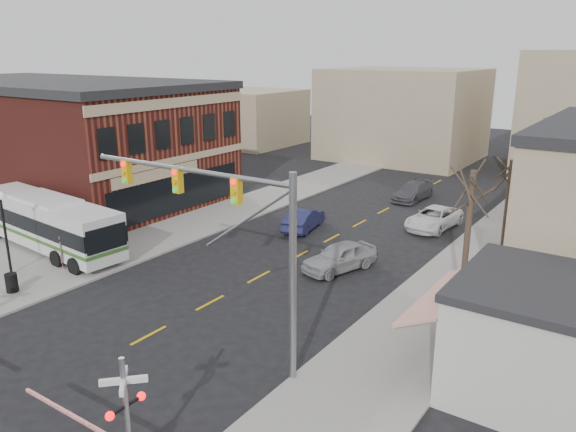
% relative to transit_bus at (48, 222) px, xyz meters
% --- Properties ---
extents(ground, '(160.00, 160.00, 0.00)m').
position_rel_transit_bus_xyz_m(ground, '(13.40, -6.20, -1.82)').
color(ground, black).
rests_on(ground, ground).
extents(sidewalk_west, '(5.00, 60.00, 0.12)m').
position_rel_transit_bus_xyz_m(sidewalk_west, '(3.90, 13.80, -1.76)').
color(sidewalk_west, gray).
rests_on(sidewalk_west, ground).
extents(sidewalk_east, '(5.00, 60.00, 0.12)m').
position_rel_transit_bus_xyz_m(sidewalk_east, '(22.90, 13.80, -1.76)').
color(sidewalk_east, gray).
rests_on(sidewalk_east, ground).
extents(brick_building, '(30.40, 15.40, 9.60)m').
position_rel_transit_bus_xyz_m(brick_building, '(-13.58, 9.80, 2.99)').
color(brick_building, maroon).
rests_on(brick_building, ground).
extents(tree_east_a, '(0.28, 0.28, 6.75)m').
position_rel_transit_bus_xyz_m(tree_east_a, '(23.90, 5.80, 1.67)').
color(tree_east_a, '#382B21').
rests_on(tree_east_a, sidewalk_east).
extents(tree_east_b, '(0.28, 0.28, 6.30)m').
position_rel_transit_bus_xyz_m(tree_east_b, '(24.20, 11.80, 1.45)').
color(tree_east_b, '#382B21').
rests_on(tree_east_b, sidewalk_east).
extents(tree_east_c, '(0.28, 0.28, 7.20)m').
position_rel_transit_bus_xyz_m(tree_east_c, '(24.40, 19.80, 1.90)').
color(tree_east_c, '#382B21').
rests_on(tree_east_c, sidewalk_east).
extents(transit_bus, '(12.70, 3.77, 3.22)m').
position_rel_transit_bus_xyz_m(transit_bus, '(0.00, 0.00, 0.00)').
color(transit_bus, silver).
rests_on(transit_bus, ground).
extents(traffic_signal_mast, '(10.21, 0.30, 8.00)m').
position_rel_transit_bus_xyz_m(traffic_signal_mast, '(17.67, -3.46, 3.93)').
color(traffic_signal_mast, gray).
rests_on(traffic_signal_mast, ground).
extents(rr_crossing_east, '(5.60, 1.36, 4.00)m').
position_rel_transit_bus_xyz_m(rr_crossing_east, '(19.12, -10.41, 0.15)').
color(rr_crossing_east, gray).
rests_on(rr_crossing_east, ground).
extents(street_lamp, '(0.44, 0.44, 4.67)m').
position_rel_transit_bus_xyz_m(street_lamp, '(1.97, -3.76, 1.60)').
color(street_lamp, black).
rests_on(street_lamp, sidewalk_west).
extents(trash_bin, '(0.60, 0.60, 0.97)m').
position_rel_transit_bus_xyz_m(trash_bin, '(4.31, -5.05, -1.22)').
color(trash_bin, black).
rests_on(trash_bin, sidewalk_west).
extents(car_a, '(3.23, 5.01, 1.59)m').
position_rel_transit_bus_xyz_m(car_a, '(16.53, 7.20, -1.03)').
color(car_a, '#9C9CA0').
rests_on(car_a, ground).
extents(car_b, '(2.43, 4.73, 1.49)m').
position_rel_transit_bus_xyz_m(car_b, '(10.79, 12.40, -1.08)').
color(car_b, '#1C1F47').
rests_on(car_b, ground).
extents(car_c, '(2.89, 5.47, 1.46)m').
position_rel_transit_bus_xyz_m(car_c, '(18.15, 17.71, -1.09)').
color(car_c, white).
rests_on(car_c, ground).
extents(car_d, '(2.27, 5.04, 1.43)m').
position_rel_transit_bus_xyz_m(car_d, '(13.93, 24.28, -1.10)').
color(car_d, '#48474D').
rests_on(car_d, ground).
extents(pedestrian_near, '(0.67, 0.83, 1.96)m').
position_rel_transit_bus_xyz_m(pedestrian_near, '(3.66, -1.51, -0.72)').
color(pedestrian_near, '#5F4D4C').
rests_on(pedestrian_near, sidewalk_west).
extents(pedestrian_far, '(1.07, 0.98, 1.77)m').
position_rel_transit_bus_xyz_m(pedestrian_far, '(2.48, 1.56, -0.82)').
color(pedestrian_far, '#374460').
rests_on(pedestrian_far, sidewalk_west).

